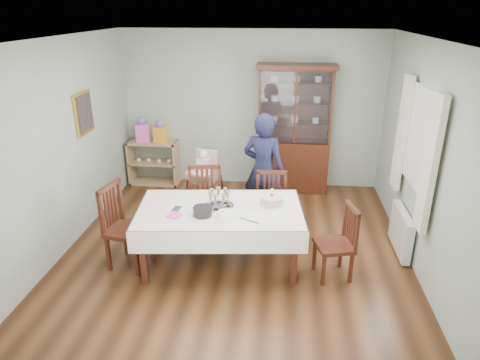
# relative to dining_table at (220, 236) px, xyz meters

# --- Properties ---
(floor) EXTENTS (5.00, 5.00, 0.00)m
(floor) POSITION_rel_dining_table_xyz_m (0.16, 0.21, -0.38)
(floor) COLOR #593319
(floor) RESTS_ON ground
(room_shell) EXTENTS (5.00, 5.00, 5.00)m
(room_shell) POSITION_rel_dining_table_xyz_m (0.16, 0.74, 1.32)
(room_shell) COLOR #9EAA99
(room_shell) RESTS_ON floor
(dining_table) EXTENTS (2.11, 1.35, 0.76)m
(dining_table) POSITION_rel_dining_table_xyz_m (0.00, 0.00, 0.00)
(dining_table) COLOR #411D10
(dining_table) RESTS_ON floor
(china_cabinet) EXTENTS (1.30, 0.48, 2.18)m
(china_cabinet) POSITION_rel_dining_table_xyz_m (0.91, 2.47, 0.74)
(china_cabinet) COLOR #411D10
(china_cabinet) RESTS_ON floor
(sideboard) EXTENTS (0.90, 0.38, 0.80)m
(sideboard) POSITION_rel_dining_table_xyz_m (-1.59, 2.49, 0.02)
(sideboard) COLOR tan
(sideboard) RESTS_ON floor
(picture_frame) EXTENTS (0.04, 0.48, 0.58)m
(picture_frame) POSITION_rel_dining_table_xyz_m (-2.06, 1.01, 1.27)
(picture_frame) COLOR gold
(picture_frame) RESTS_ON room_shell
(window) EXTENTS (0.04, 1.02, 1.22)m
(window) POSITION_rel_dining_table_xyz_m (2.38, 0.51, 1.17)
(window) COLOR white
(window) RESTS_ON room_shell
(curtain_left) EXTENTS (0.07, 0.30, 1.55)m
(curtain_left) POSITION_rel_dining_table_xyz_m (2.32, -0.11, 1.07)
(curtain_left) COLOR silver
(curtain_left) RESTS_ON room_shell
(curtain_right) EXTENTS (0.07, 0.30, 1.55)m
(curtain_right) POSITION_rel_dining_table_xyz_m (2.32, 1.13, 1.07)
(curtain_right) COLOR silver
(curtain_right) RESTS_ON room_shell
(radiator) EXTENTS (0.10, 0.80, 0.55)m
(radiator) POSITION_rel_dining_table_xyz_m (2.32, 0.51, -0.08)
(radiator) COLOR white
(radiator) RESTS_ON floor
(chair_far_left) EXTENTS (0.53, 0.53, 1.04)m
(chair_far_left) POSITION_rel_dining_table_xyz_m (-0.29, 0.53, -0.08)
(chair_far_left) COLOR #411D10
(chair_far_left) RESTS_ON floor
(chair_far_right) EXTENTS (0.45, 0.45, 0.97)m
(chair_far_right) POSITION_rel_dining_table_xyz_m (0.60, 0.62, -0.10)
(chair_far_right) COLOR #411D10
(chair_far_right) RESTS_ON floor
(chair_end_left) EXTENTS (0.56, 0.56, 1.06)m
(chair_end_left) POSITION_rel_dining_table_xyz_m (-1.13, -0.16, -0.07)
(chair_end_left) COLOR #411D10
(chair_end_left) RESTS_ON floor
(chair_end_right) EXTENTS (0.50, 0.50, 0.91)m
(chair_end_right) POSITION_rel_dining_table_xyz_m (1.39, -0.15, -0.11)
(chair_end_right) COLOR #411D10
(chair_end_right) RESTS_ON floor
(woman) EXTENTS (0.71, 0.57, 1.69)m
(woman) POSITION_rel_dining_table_xyz_m (0.47, 1.13, 0.46)
(woman) COLOR black
(woman) RESTS_ON floor
(high_chair) EXTENTS (0.56, 0.56, 1.05)m
(high_chair) POSITION_rel_dining_table_xyz_m (-0.44, 1.34, 0.02)
(high_chair) COLOR black
(high_chair) RESTS_ON floor
(champagne_tray) EXTENTS (0.36, 0.36, 0.22)m
(champagne_tray) POSITION_rel_dining_table_xyz_m (-0.02, 0.05, 0.44)
(champagne_tray) COLOR silver
(champagne_tray) RESTS_ON dining_table
(birthday_cake) EXTENTS (0.32, 0.32, 0.22)m
(birthday_cake) POSITION_rel_dining_table_xyz_m (0.62, 0.16, 0.43)
(birthday_cake) COLOR white
(birthday_cake) RESTS_ON dining_table
(plate_stack_dark) EXTENTS (0.29, 0.29, 0.11)m
(plate_stack_dark) POSITION_rel_dining_table_xyz_m (-0.18, -0.20, 0.43)
(plate_stack_dark) COLOR black
(plate_stack_dark) RESTS_ON dining_table
(plate_stack_white) EXTENTS (0.27, 0.27, 0.09)m
(plate_stack_white) POSITION_rel_dining_table_xyz_m (0.12, -0.26, 0.42)
(plate_stack_white) COLOR white
(plate_stack_white) RESTS_ON dining_table
(napkin_stack) EXTENTS (0.19, 0.19, 0.02)m
(napkin_stack) POSITION_rel_dining_table_xyz_m (-0.50, -0.26, 0.39)
(napkin_stack) COLOR #EA56BC
(napkin_stack) RESTS_ON dining_table
(cutlery) EXTENTS (0.13, 0.17, 0.01)m
(cutlery) POSITION_rel_dining_table_xyz_m (-0.55, -0.08, 0.38)
(cutlery) COLOR silver
(cutlery) RESTS_ON dining_table
(cake_knife) EXTENTS (0.25, 0.15, 0.01)m
(cake_knife) POSITION_rel_dining_table_xyz_m (0.38, -0.29, 0.38)
(cake_knife) COLOR silver
(cake_knife) RESTS_ON dining_table
(gift_bag_pink) EXTENTS (0.27, 0.21, 0.43)m
(gift_bag_pink) POSITION_rel_dining_table_xyz_m (-1.75, 2.47, 0.61)
(gift_bag_pink) COLOR #EA56BC
(gift_bag_pink) RESTS_ON sideboard
(gift_bag_orange) EXTENTS (0.23, 0.17, 0.39)m
(gift_bag_orange) POSITION_rel_dining_table_xyz_m (-1.43, 2.47, 0.59)
(gift_bag_orange) COLOR gold
(gift_bag_orange) RESTS_ON sideboard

